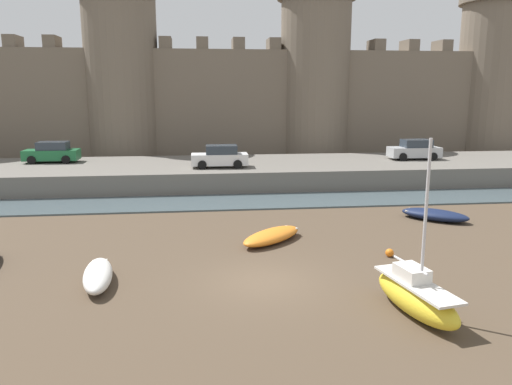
{
  "coord_description": "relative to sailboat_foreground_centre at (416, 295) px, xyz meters",
  "views": [
    {
      "loc": [
        -2.33,
        -17.55,
        7.06
      ],
      "look_at": [
        0.26,
        4.55,
        2.5
      ],
      "focal_mm": 35.0,
      "sensor_mm": 36.0,
      "label": 1
    }
  ],
  "objects": [
    {
      "name": "castle",
      "position": [
        -4.48,
        34.78,
        6.7
      ],
      "size": [
        62.84,
        7.5,
        19.49
      ],
      "color": "#706354",
      "rests_on": "ground"
    },
    {
      "name": "sailboat_foreground_centre",
      "position": [
        0.0,
        0.0,
        0.0
      ],
      "size": [
        1.87,
        4.17,
        5.68
      ],
      "color": "yellow",
      "rests_on": "ground"
    },
    {
      "name": "quay_road",
      "position": [
        -4.48,
        24.18,
        0.13
      ],
      "size": [
        67.35,
        10.0,
        1.53
      ],
      "primitive_type": "cube",
      "color": "#666059",
      "rests_on": "ground"
    },
    {
      "name": "ground_plane",
      "position": [
        -4.48,
        3.3,
        -0.63
      ],
      "size": [
        160.0,
        160.0,
        0.0
      ],
      "primitive_type": "plane",
      "color": "#4C3D2D"
    },
    {
      "name": "car_quay_centre_east",
      "position": [
        -18.15,
        26.12,
        1.67
      ],
      "size": [
        4.12,
        1.91,
        1.62
      ],
      "color": "#1E6638",
      "rests_on": "quay_road"
    },
    {
      "name": "water_channel",
      "position": [
        -4.48,
        16.93,
        -0.58
      ],
      "size": [
        80.0,
        4.5,
        0.1
      ],
      "primitive_type": "cube",
      "color": "#47565B",
      "rests_on": "ground"
    },
    {
      "name": "rowboat_midflat_left",
      "position": [
        6.16,
        11.24,
        -0.32
      ],
      "size": [
        3.72,
        3.45,
        0.61
      ],
      "color": "#141E3D",
      "rests_on": "ground"
    },
    {
      "name": "car_quay_centre_west",
      "position": [
        -5.21,
        22.04,
        1.67
      ],
      "size": [
        4.12,
        1.91,
        1.62
      ],
      "color": "silver",
      "rests_on": "quay_road"
    },
    {
      "name": "car_quay_east",
      "position": [
        10.79,
        24.54,
        1.67
      ],
      "size": [
        4.12,
        1.91,
        1.62
      ],
      "color": "#B2B5B7",
      "rests_on": "quay_road"
    },
    {
      "name": "rowboat_foreground_right",
      "position": [
        -10.6,
        3.76,
        -0.26
      ],
      "size": [
        1.46,
        3.53,
        0.72
      ],
      "color": "silver",
      "rests_on": "ground"
    },
    {
      "name": "rowboat_foreground_left",
      "position": [
        -3.42,
        8.25,
        -0.32
      ],
      "size": [
        3.71,
        3.6,
        0.59
      ],
      "color": "orange",
      "rests_on": "ground"
    },
    {
      "name": "mooring_buoy_off_centre",
      "position": [
        1.32,
        5.52,
        -0.45
      ],
      "size": [
        0.36,
        0.36,
        0.36
      ],
      "primitive_type": "sphere",
      "color": "orange",
      "rests_on": "ground"
    }
  ]
}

